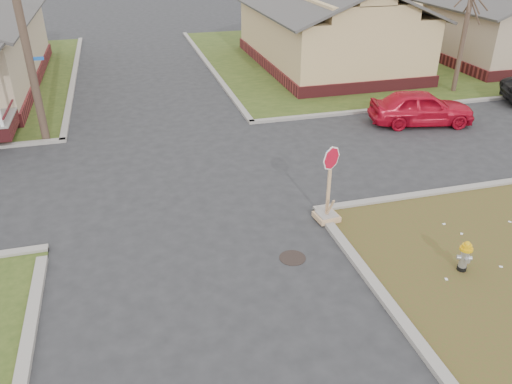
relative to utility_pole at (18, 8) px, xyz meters
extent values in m
plane|color=#262628|center=(4.20, -8.90, -4.66)|extent=(120.00, 120.00, 0.00)
cube|color=#314619|center=(26.20, 9.10, -4.64)|extent=(37.00, 19.00, 0.05)
cylinder|color=black|center=(6.40, -9.40, -4.66)|extent=(0.64, 0.64, 0.01)
cube|color=maroon|center=(14.20, 7.60, -4.36)|extent=(7.20, 11.20, 0.60)
cube|color=#DBB781|center=(14.20, 7.60, -2.76)|extent=(7.00, 11.00, 2.60)
cube|color=maroon|center=(24.20, 7.60, -4.36)|extent=(7.20, 11.20, 0.60)
cube|color=tan|center=(24.20, 7.60, -2.76)|extent=(7.00, 11.00, 2.60)
cylinder|color=#473429|center=(0.00, 0.00, -0.16)|extent=(0.28, 0.28, 9.00)
cylinder|color=#473429|center=(18.20, 1.30, -2.51)|extent=(0.22, 0.22, 4.20)
cylinder|color=black|center=(10.00, -10.93, -4.56)|extent=(0.21, 0.21, 0.10)
cylinder|color=#A5A5A9|center=(10.00, -10.93, -4.29)|extent=(0.18, 0.18, 0.45)
sphere|color=#A5A5A9|center=(10.00, -10.93, -4.07)|extent=(0.18, 0.18, 0.18)
cylinder|color=#E6A90C|center=(10.00, -10.93, -4.03)|extent=(0.29, 0.29, 0.06)
cylinder|color=#E6A90C|center=(10.00, -10.93, -3.96)|extent=(0.21, 0.21, 0.10)
sphere|color=#E6A90C|center=(10.00, -10.93, -3.90)|extent=(0.15, 0.15, 0.15)
cube|color=tan|center=(7.84, -8.01, -4.54)|extent=(0.59, 0.59, 0.14)
cube|color=gray|center=(7.84, -8.01, -4.45)|extent=(0.48, 0.48, 0.04)
cube|color=tan|center=(7.84, -8.01, -3.51)|extent=(0.09, 0.04, 2.01)
cylinder|color=red|center=(7.84, -8.05, -2.80)|extent=(0.54, 0.24, 0.57)
cylinder|color=white|center=(7.84, -8.04, -2.80)|extent=(0.61, 0.26, 0.65)
imported|color=red|center=(14.27, -2.12, -3.98)|extent=(4.26, 2.40, 1.37)
camera|label=1|loc=(2.96, -18.62, 2.46)|focal=35.00mm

